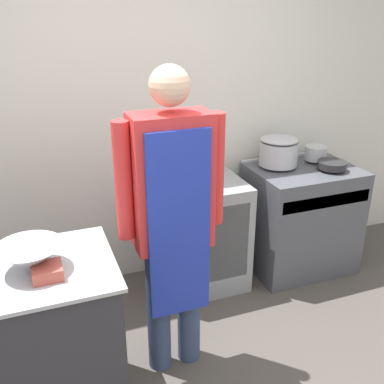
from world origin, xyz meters
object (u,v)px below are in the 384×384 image
at_px(stock_pot, 279,151).
at_px(saute_pan, 332,165).
at_px(fridge_unit, 198,234).
at_px(person_cook, 172,212).
at_px(sauce_pot, 316,153).
at_px(mixing_bowl, 30,258).
at_px(plastic_tub, 47,272).
at_px(stove, 300,218).

xyz_separation_m(stock_pot, saute_pan, (0.36, -0.22, -0.09)).
distance_m(fridge_unit, stock_pot, 0.92).
relative_size(person_cook, sauce_pot, 10.27).
bearing_deg(saute_pan, fridge_unit, 171.24).
xyz_separation_m(fridge_unit, person_cook, (-0.46, -0.77, 0.61)).
distance_m(fridge_unit, person_cook, 1.08).
bearing_deg(stock_pot, sauce_pot, 0.00).
xyz_separation_m(fridge_unit, stock_pot, (0.71, 0.06, 0.59)).
bearing_deg(person_cook, sauce_pot, 28.52).
bearing_deg(mixing_bowl, saute_pan, 18.28).
height_order(plastic_tub, saute_pan, plastic_tub).
relative_size(plastic_tub, sauce_pot, 0.76).
relative_size(fridge_unit, plastic_tub, 6.37).
distance_m(mixing_bowl, saute_pan, 2.40).
bearing_deg(sauce_pot, plastic_tub, -154.16).
bearing_deg(stock_pot, saute_pan, -31.86).
distance_m(plastic_tub, sauce_pot, 2.45).
height_order(stove, plastic_tub, plastic_tub).
distance_m(person_cook, saute_pan, 1.64).
xyz_separation_m(plastic_tub, stock_pot, (1.85, 1.07, 0.06)).
height_order(fridge_unit, sauce_pot, sauce_pot).
bearing_deg(person_cook, fridge_unit, 59.39).
xyz_separation_m(person_cook, stock_pot, (1.16, 0.83, -0.02)).
bearing_deg(fridge_unit, saute_pan, -8.76).
height_order(stove, saute_pan, saute_pan).
bearing_deg(plastic_tub, mixing_bowl, 124.52).
distance_m(stove, person_cook, 1.64).
bearing_deg(person_cook, plastic_tub, -160.55).
distance_m(person_cook, sauce_pot, 1.73).
distance_m(stove, saute_pan, 0.53).
bearing_deg(sauce_pot, stock_pot, 180.00).
distance_m(stock_pot, sauce_pot, 0.36).
bearing_deg(saute_pan, stove, 146.84).
height_order(stove, stock_pot, stock_pot).
bearing_deg(saute_pan, sauce_pot, 90.00).
xyz_separation_m(person_cook, mixing_bowl, (-0.75, -0.15, -0.04)).
bearing_deg(mixing_bowl, stove, 22.22).
distance_m(stove, plastic_tub, 2.31).
distance_m(stove, mixing_bowl, 2.34).
bearing_deg(stock_pot, plastic_tub, -149.99).
distance_m(mixing_bowl, stock_pot, 2.15).
relative_size(person_cook, plastic_tub, 13.47).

